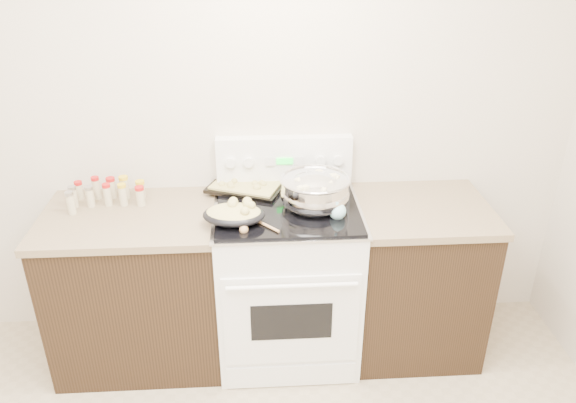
{
  "coord_description": "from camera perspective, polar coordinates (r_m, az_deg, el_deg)",
  "views": [
    {
      "loc": [
        0.19,
        -1.2,
        2.31
      ],
      "look_at": [
        0.35,
        1.37,
        1.0
      ],
      "focal_mm": 35.0,
      "sensor_mm": 36.0,
      "label": 1
    }
  ],
  "objects": [
    {
      "name": "blue_ladle",
      "position": [
        2.86,
        5.09,
        -0.85
      ],
      "size": [
        0.14,
        0.28,
        0.11
      ],
      "color": "#9DE3EB",
      "rests_on": "kitchen_range"
    },
    {
      "name": "wooden_spoon",
      "position": [
        2.76,
        -3.9,
        -2.53
      ],
      "size": [
        0.2,
        0.22,
        0.04
      ],
      "color": "tan",
      "rests_on": "kitchen_range"
    },
    {
      "name": "kitchen_range",
      "position": [
        3.19,
        -0.06,
        -7.74
      ],
      "size": [
        0.78,
        0.73,
        1.22
      ],
      "color": "white",
      "rests_on": "ground"
    },
    {
      "name": "room_shell",
      "position": [
        1.36,
        -11.25,
        -0.06
      ],
      "size": [
        4.1,
        3.6,
        2.75
      ],
      "color": "beige",
      "rests_on": "ground"
    },
    {
      "name": "counter_left",
      "position": [
        3.28,
        -14.85,
        -8.35
      ],
      "size": [
        0.93,
        0.67,
        0.92
      ],
      "color": "black",
      "rests_on": "ground"
    },
    {
      "name": "mixing_bowl",
      "position": [
        2.93,
        2.75,
        0.98
      ],
      "size": [
        0.41,
        0.41,
        0.22
      ],
      "color": "silver",
      "rests_on": "kitchen_range"
    },
    {
      "name": "spice_jars",
      "position": [
        3.18,
        -17.89,
        0.86
      ],
      "size": [
        0.4,
        0.23,
        0.13
      ],
      "color": "#BFB28C",
      "rests_on": "counter_left"
    },
    {
      "name": "baking_sheet",
      "position": [
        3.16,
        -4.23,
        1.65
      ],
      "size": [
        0.48,
        0.42,
        0.06
      ],
      "color": "black",
      "rests_on": "kitchen_range"
    },
    {
      "name": "roasting_pan",
      "position": [
        2.8,
        -5.49,
        -1.21
      ],
      "size": [
        0.34,
        0.25,
        0.11
      ],
      "color": "black",
      "rests_on": "kitchen_range"
    },
    {
      "name": "counter_right",
      "position": [
        3.33,
        12.67,
        -7.46
      ],
      "size": [
        0.73,
        0.67,
        0.92
      ],
      "color": "black",
      "rests_on": "ground"
    }
  ]
}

